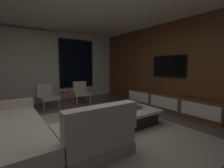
{
  "coord_description": "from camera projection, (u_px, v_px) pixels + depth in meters",
  "views": [
    {
      "loc": [
        -1.31,
        -2.76,
        1.36
      ],
      "look_at": [
        0.83,
        0.29,
        0.93
      ],
      "focal_mm": 25.16,
      "sensor_mm": 36.0,
      "label": 1
    }
  ],
  "objects": [
    {
      "name": "coffee_table",
      "position": [
        128.0,
        115.0,
        3.75
      ],
      "size": [
        1.16,
        1.16,
        0.36
      ],
      "color": "black",
      "rests_on": "floor"
    },
    {
      "name": "book_stack_on_coffee_table",
      "position": [
        135.0,
        107.0,
        3.67
      ],
      "size": [
        0.3,
        0.22,
        0.08
      ],
      "color": "#33BA84",
      "rests_on": "coffee_table"
    },
    {
      "name": "accent_chair_by_curtain",
      "position": [
        47.0,
        95.0,
        5.0
      ],
      "size": [
        0.63,
        0.65,
        0.78
      ],
      "color": "#B2ADA0",
      "rests_on": "floor"
    },
    {
      "name": "mounted_tv",
      "position": [
        169.0,
        66.0,
        4.88
      ],
      "size": [
        0.05,
        1.14,
        0.66
      ],
      "color": "black"
    },
    {
      "name": "side_stool",
      "position": [
        64.0,
        95.0,
        5.42
      ],
      "size": [
        0.32,
        0.32,
        0.46
      ],
      "color": "red",
      "rests_on": "floor"
    },
    {
      "name": "back_wall_with_window",
      "position": [
        42.0,
        66.0,
        5.9
      ],
      "size": [
        6.6,
        0.3,
        2.7
      ],
      "color": "silver",
      "rests_on": "floor"
    },
    {
      "name": "floor",
      "position": [
        87.0,
        134.0,
        3.15
      ],
      "size": [
        9.2,
        9.2,
        0.0
      ],
      "primitive_type": "plane",
      "color": "#564C44"
    },
    {
      "name": "media_wall",
      "position": [
        178.0,
        66.0,
        4.74
      ],
      "size": [
        0.12,
        7.8,
        2.7
      ],
      "color": "brown",
      "rests_on": "floor"
    },
    {
      "name": "accent_chair_near_window",
      "position": [
        81.0,
        91.0,
        5.75
      ],
      "size": [
        0.61,
        0.63,
        0.78
      ],
      "color": "#B2ADA0",
      "rests_on": "floor"
    },
    {
      "name": "media_console",
      "position": [
        169.0,
        103.0,
        4.74
      ],
      "size": [
        0.46,
        3.1,
        0.52
      ],
      "color": "brown",
      "rests_on": "floor"
    },
    {
      "name": "area_rug",
      "position": [
        104.0,
        131.0,
        3.27
      ],
      "size": [
        3.2,
        3.8,
        0.01
      ],
      "primitive_type": "cube",
      "color": "#ADA391",
      "rests_on": "floor"
    },
    {
      "name": "sectional_couch",
      "position": [
        33.0,
        133.0,
        2.51
      ],
      "size": [
        1.98,
        2.5,
        0.82
      ],
      "color": "#A49C8C",
      "rests_on": "floor"
    }
  ]
}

